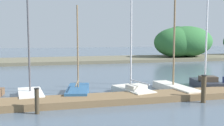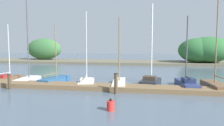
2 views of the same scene
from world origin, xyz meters
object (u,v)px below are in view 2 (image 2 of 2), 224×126
(sailboat_8, at_px, (186,83))
(sailboat_7, at_px, (151,80))
(mooring_piling_2, at_px, (116,83))
(sailboat_6, at_px, (119,82))
(sailboat_4, at_px, (56,79))
(channel_buoy_0, at_px, (111,106))
(sailboat_9, at_px, (215,85))
(sailboat_5, at_px, (87,81))
(sailboat_2, at_px, (9,77))
(mooring_piling_1, at_px, (9,82))
(sailboat_3, at_px, (29,77))

(sailboat_8, bearing_deg, sailboat_7, 72.87)
(mooring_piling_2, bearing_deg, sailboat_7, 55.60)
(sailboat_6, bearing_deg, sailboat_4, 79.81)
(sailboat_8, height_order, channel_buoy_0, sailboat_8)
(sailboat_9, distance_m, mooring_piling_2, 7.91)
(sailboat_5, relative_size, sailboat_9, 0.88)
(sailboat_4, xyz_separation_m, sailboat_7, (8.68, 0.22, 0.13))
(sailboat_8, distance_m, mooring_piling_2, 6.15)
(sailboat_4, bearing_deg, sailboat_2, 100.35)
(sailboat_2, height_order, sailboat_5, sailboat_5)
(mooring_piling_1, height_order, channel_buoy_0, mooring_piling_1)
(sailboat_6, xyz_separation_m, channel_buoy_0, (0.52, -6.76, -0.04))
(sailboat_9, relative_size, channel_buoy_0, 10.82)
(sailboat_7, height_order, mooring_piling_1, sailboat_7)
(sailboat_3, bearing_deg, mooring_piling_1, -178.52)
(sailboat_2, height_order, channel_buoy_0, sailboat_2)
(sailboat_2, xyz_separation_m, mooring_piling_1, (2.65, -3.49, 0.28))
(sailboat_2, distance_m, sailboat_5, 8.13)
(sailboat_7, xyz_separation_m, sailboat_8, (2.83, -0.56, -0.04))
(sailboat_9, bearing_deg, sailboat_6, 81.91)
(sailboat_4, height_order, sailboat_9, sailboat_9)
(mooring_piling_1, xyz_separation_m, mooring_piling_2, (8.49, 0.01, 0.14))
(sailboat_7, xyz_separation_m, mooring_piling_2, (-2.48, -3.62, 0.32))
(sailboat_7, distance_m, mooring_piling_1, 11.56)
(sailboat_9, bearing_deg, sailboat_7, 73.37)
(mooring_piling_2, bearing_deg, sailboat_3, 159.44)
(sailboat_8, height_order, mooring_piling_2, sailboat_8)
(sailboat_4, height_order, mooring_piling_2, sailboat_4)
(mooring_piling_2, bearing_deg, sailboat_6, 93.72)
(sailboat_4, xyz_separation_m, channel_buoy_0, (6.53, -7.20, -0.02))
(sailboat_7, relative_size, mooring_piling_2, 4.71)
(sailboat_3, distance_m, channel_buoy_0, 11.68)
(sailboat_9, relative_size, mooring_piling_2, 4.88)
(mooring_piling_1, bearing_deg, sailboat_5, 27.12)
(sailboat_3, distance_m, mooring_piling_2, 9.52)
(sailboat_4, bearing_deg, sailboat_5, -89.62)
(sailboat_5, xyz_separation_m, mooring_piling_1, (-5.45, -2.79, 0.27))
(sailboat_3, xyz_separation_m, mooring_piling_2, (8.91, -3.34, 0.34))
(sailboat_7, bearing_deg, mooring_piling_2, 157.62)
(sailboat_2, relative_size, mooring_piling_1, 4.59)
(sailboat_2, height_order, sailboat_4, sailboat_2)
(sailboat_5, distance_m, sailboat_7, 5.58)
(sailboat_9, height_order, mooring_piling_2, sailboat_9)
(sailboat_5, distance_m, sailboat_9, 10.45)
(sailboat_6, bearing_deg, sailboat_5, 87.44)
(sailboat_4, height_order, sailboat_7, sailboat_7)
(sailboat_2, distance_m, sailboat_7, 13.62)
(sailboat_6, distance_m, sailboat_7, 2.76)
(sailboat_6, xyz_separation_m, mooring_piling_2, (0.19, -2.96, 0.43))
(sailboat_8, relative_size, sailboat_9, 0.81)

